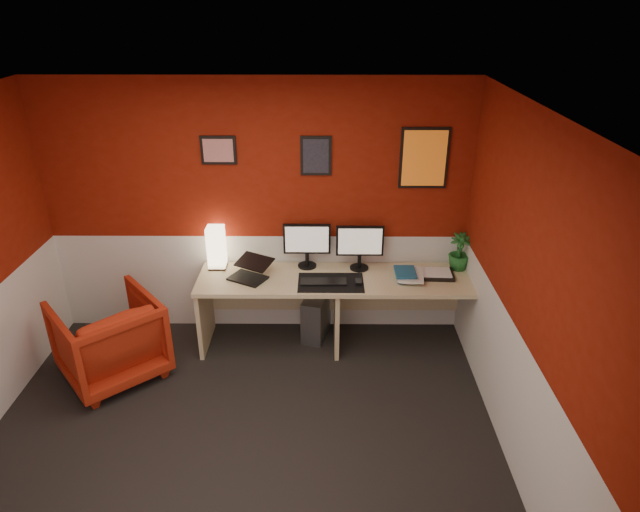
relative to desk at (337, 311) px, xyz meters
The scene contains 24 objects.
ground 1.64m from the desk, 118.36° to the right, with size 4.00×3.50×0.01m, color black.
ceiling 2.67m from the desk, 118.36° to the right, with size 4.00×3.50×0.01m, color white.
wall_back 1.22m from the desk, 155.54° to the left, with size 4.00×0.01×2.50m, color maroon.
wall_right 2.07m from the desk, 48.53° to the right, with size 0.01×3.50×2.50m, color maroon.
wainscot_back 0.84m from the desk, 155.85° to the left, with size 4.00×0.01×1.00m, color silver.
wainscot_right 1.88m from the desk, 48.65° to the right, with size 0.01×3.50×1.00m, color silver.
desk is the anchor object (origin of this frame).
shoji_lamp 1.30m from the desk, 169.80° to the left, with size 0.16×0.16×0.40m, color #FFE5B2.
laptop 0.96m from the desk, behind, with size 0.33×0.23×0.22m, color black.
monitor_left 0.75m from the desk, 140.83° to the left, with size 0.45×0.06×0.58m, color black.
monitor_right 0.72m from the desk, 41.56° to the left, with size 0.45×0.06×0.58m, color black.
desk_mat 0.39m from the desk, 120.59° to the right, with size 0.60×0.38×0.01m, color black.
keyboard 0.42m from the desk, 139.40° to the right, with size 0.42×0.14×0.02m, color black.
mouse 0.45m from the desk, 32.23° to the right, with size 0.06×0.10×0.03m, color black.
book_bottom 0.67m from the desk, ahead, with size 0.23×0.31×0.03m, color #1B557C.
book_middle 0.69m from the desk, ahead, with size 0.24×0.33×0.02m, color silver.
book_top 0.68m from the desk, ahead, with size 0.19×0.26×0.02m, color #1B557C.
zen_tray 0.99m from the desk, ahead, with size 0.35×0.25×0.03m, color black.
potted_plant 1.30m from the desk, ahead, with size 0.20×0.20×0.36m, color #19591E.
pc_tower 0.29m from the desk, 142.15° to the left, with size 0.20×0.45×0.45m, color #99999E.
armchair 2.08m from the desk, 166.16° to the right, with size 0.80×0.83×0.75m, color #A42915.
art_left 1.86m from the desk, 162.97° to the left, with size 0.32×0.02×0.26m, color red.
art_center 1.49m from the desk, 121.11° to the left, with size 0.28×0.02×0.36m, color black.
art_right 1.65m from the desk, 22.94° to the left, with size 0.44×0.02×0.56m, color orange.
Camera 1 is at (0.63, -3.15, 3.15)m, focal length 31.03 mm.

